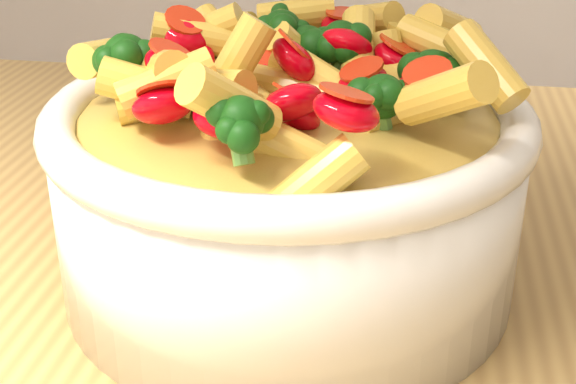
# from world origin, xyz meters

# --- Properties ---
(serving_bowl) EXTENTS (0.25, 0.25, 0.11)m
(serving_bowl) POSITION_xyz_m (-0.11, 0.02, 0.95)
(serving_bowl) COLOR white
(serving_bowl) RESTS_ON table
(pasta_salad) EXTENTS (0.20, 0.20, 0.04)m
(pasta_salad) POSITION_xyz_m (-0.11, 0.02, 1.02)
(pasta_salad) COLOR #F0C34B
(pasta_salad) RESTS_ON serving_bowl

